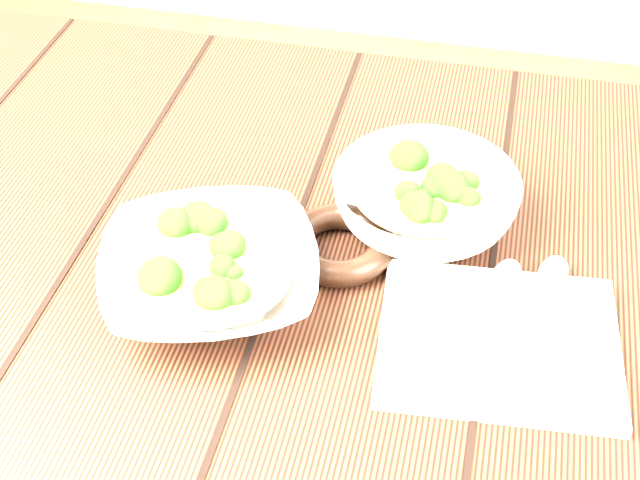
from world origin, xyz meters
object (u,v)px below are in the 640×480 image
at_px(soup_bowl_front, 210,272).
at_px(soup_bowl_back, 425,199).
at_px(napkin, 498,341).
at_px(table, 304,346).
at_px(trivet, 339,244).

xyz_separation_m(soup_bowl_front, soup_bowl_back, (0.18, 0.14, 0.01)).
bearing_deg(soup_bowl_front, napkin, -1.19).
bearing_deg(table, trivet, 35.54).
relative_size(soup_bowl_front, trivet, 2.34).
xyz_separation_m(soup_bowl_back, napkin, (0.09, -0.15, -0.03)).
relative_size(table, soup_bowl_back, 5.48).
bearing_deg(napkin, table, 157.84).
xyz_separation_m(soup_bowl_front, napkin, (0.27, -0.01, -0.02)).
relative_size(soup_bowl_back, trivet, 2.01).
bearing_deg(trivet, soup_bowl_front, -143.51).
bearing_deg(napkin, soup_bowl_front, 174.11).
bearing_deg(soup_bowl_front, trivet, 36.49).
height_order(table, napkin, napkin).
distance_m(table, soup_bowl_back, 0.20).
bearing_deg(table, napkin, -17.46).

